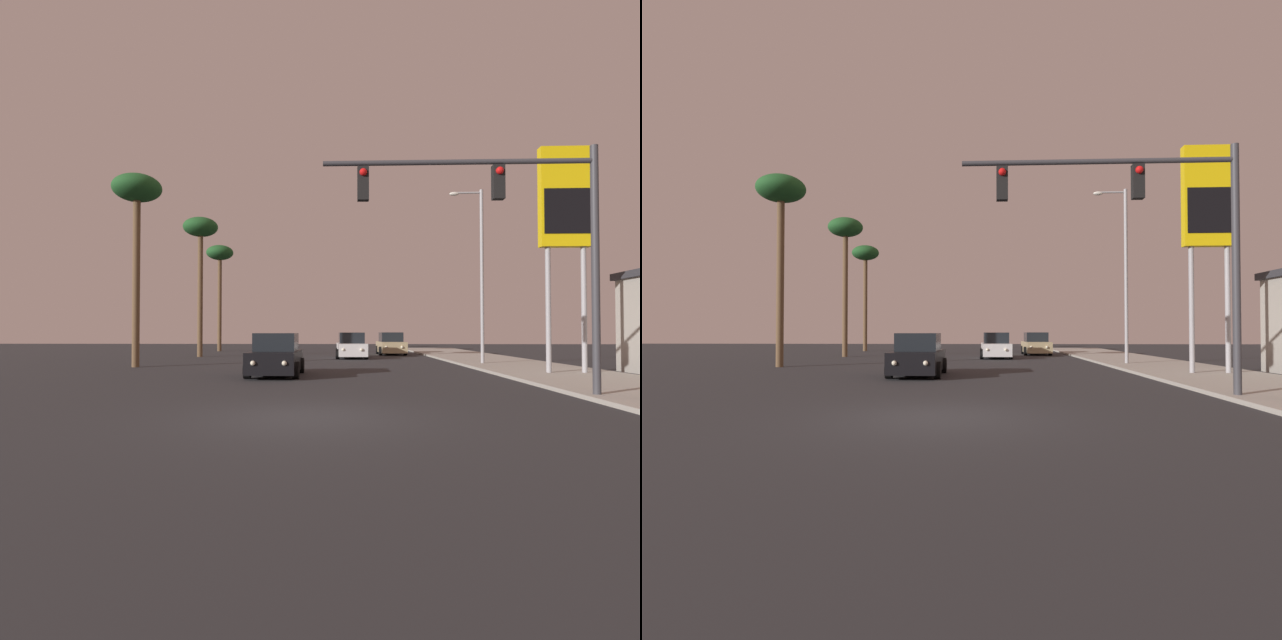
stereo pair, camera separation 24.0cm
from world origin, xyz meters
The scene contains 11 objects.
ground_plane centered at (0.00, 0.00, 0.00)m, with size 120.00×120.00×0.00m, color #28282B.
sidewalk_right centered at (9.50, 10.00, 0.06)m, with size 5.00×60.00×0.12m.
car_black centered at (-1.74, 9.53, 0.76)m, with size 2.04×4.31×1.68m.
car_tan centered at (4.73, 27.81, 0.76)m, with size 2.04×4.34×1.68m.
car_white centered at (1.60, 22.66, 0.76)m, with size 2.04×4.34×1.68m.
traffic_light_mast centered at (5.36, 3.07, 4.72)m, with size 7.20×0.36×6.50m.
street_lamp centered at (8.04, 15.91, 5.12)m, with size 1.74×0.24×9.00m.
gas_station_sign centered at (9.78, 10.01, 6.62)m, with size 2.00×0.42×9.00m.
palm_tree_far centered at (-9.85, 34.00, 8.24)m, with size 2.40×2.40×9.48m.
palm_tree_mid centered at (-8.82, 24.00, 8.41)m, with size 2.40×2.40×9.67m.
palm_tree_near centered at (-9.21, 14.00, 8.26)m, with size 2.40×2.40×9.50m.
Camera 2 is at (0.93, -10.10, 1.74)m, focal length 28.00 mm.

